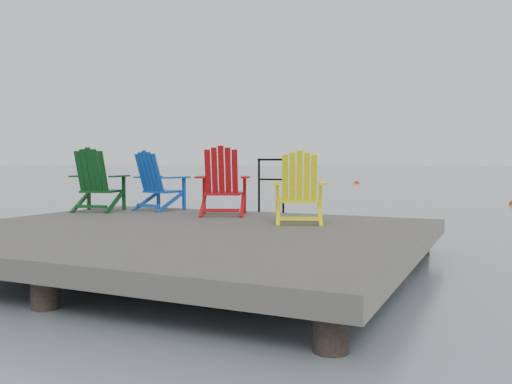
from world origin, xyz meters
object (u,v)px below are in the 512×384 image
at_px(handrail, 271,180).
at_px(chair_yellow, 299,188).
at_px(chair_blue, 158,181).
at_px(chair_red, 223,182).
at_px(chair_green, 97,181).
at_px(buoy_b, 357,183).

height_order(handrail, chair_yellow, chair_yellow).
xyz_separation_m(chair_blue, chair_red, (1.46, -0.34, 0.02)).
bearing_deg(chair_green, chair_blue, 21.94).
relative_size(chair_green, buoy_b, 3.03).
relative_size(handrail, chair_blue, 0.90).
distance_m(chair_blue, chair_yellow, 3.09).
distance_m(handrail, buoy_b, 25.66).
xyz_separation_m(handrail, chair_blue, (-1.94, -0.48, -0.04)).
height_order(chair_blue, buoy_b, chair_blue).
relative_size(chair_yellow, buoy_b, 2.78).
height_order(chair_green, chair_yellow, chair_green).
xyz_separation_m(chair_blue, buoy_b, (-2.98, 25.64, -1.00)).
xyz_separation_m(chair_green, chair_blue, (0.81, 0.61, -0.02)).
xyz_separation_m(chair_red, buoy_b, (-4.45, 25.98, -1.03)).
height_order(chair_blue, chair_yellow, chair_blue).
height_order(chair_red, buoy_b, chair_red).
bearing_deg(chair_blue, chair_yellow, -6.93).
distance_m(chair_green, chair_yellow, 3.77).
bearing_deg(buoy_b, chair_yellow, -77.41).
height_order(handrail, chair_green, chair_green).
height_order(handrail, chair_red, chair_red).
distance_m(handrail, chair_green, 2.95).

